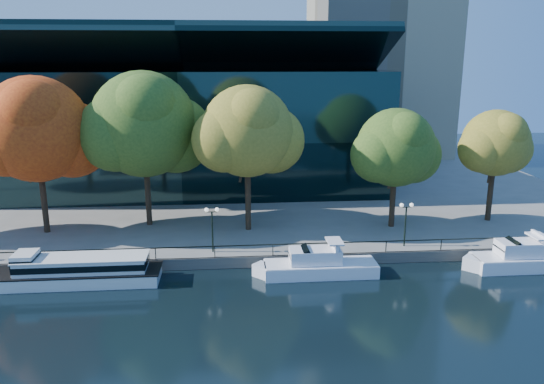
{
  "coord_description": "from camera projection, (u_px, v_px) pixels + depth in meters",
  "views": [
    {
      "loc": [
        1.23,
        -39.63,
        17.7
      ],
      "look_at": [
        5.33,
        8.0,
        5.41
      ],
      "focal_mm": 35.0,
      "sensor_mm": 36.0,
      "label": 1
    }
  ],
  "objects": [
    {
      "name": "tree_5",
      "position": [
        497.0,
        145.0,
        53.64
      ],
      "size": [
        8.43,
        6.91,
        11.54
      ],
      "color": "black",
      "rests_on": "promenade"
    },
    {
      "name": "convention_building",
      "position": [
        187.0,
        127.0,
        70.77
      ],
      "size": [
        50.0,
        24.57,
        21.43
      ],
      "color": "black",
      "rests_on": "ground"
    },
    {
      "name": "promenade",
      "position": [
        219.0,
        177.0,
        77.52
      ],
      "size": [
        90.0,
        67.08,
        1.0
      ],
      "color": "slate",
      "rests_on": "ground"
    },
    {
      "name": "cruiser_far",
      "position": [
        520.0,
        258.0,
        45.18
      ],
      "size": [
        9.76,
        2.7,
        3.19
      ],
      "color": "white",
      "rests_on": "ground"
    },
    {
      "name": "cruiser_near",
      "position": [
        316.0,
        265.0,
        43.89
      ],
      "size": [
        10.38,
        2.67,
        3.01
      ],
      "color": "white",
      "rests_on": "ground"
    },
    {
      "name": "railing",
      "position": [
        215.0,
        246.0,
        45.2
      ],
      "size": [
        88.2,
        0.08,
        0.99
      ],
      "color": "black",
      "rests_on": "promenade"
    },
    {
      "name": "ground",
      "position": [
        214.0,
        283.0,
        42.55
      ],
      "size": [
        160.0,
        160.0,
        0.0
      ],
      "primitive_type": "plane",
      "color": "black",
      "rests_on": "ground"
    },
    {
      "name": "lamp_2",
      "position": [
        406.0,
        214.0,
        47.31
      ],
      "size": [
        1.26,
        0.36,
        4.03
      ],
      "color": "black",
      "rests_on": "promenade"
    },
    {
      "name": "tree_1",
      "position": [
        38.0,
        131.0,
        49.35
      ],
      "size": [
        12.38,
        10.15,
        15.04
      ],
      "color": "black",
      "rests_on": "promenade"
    },
    {
      "name": "tree_2",
      "position": [
        146.0,
        127.0,
        51.65
      ],
      "size": [
        12.94,
        10.61,
        15.43
      ],
      "color": "black",
      "rests_on": "promenade"
    },
    {
      "name": "tree_3",
      "position": [
        249.0,
        133.0,
        50.25
      ],
      "size": [
        10.95,
        8.98,
        14.17
      ],
      "color": "black",
      "rests_on": "promenade"
    },
    {
      "name": "lamp_1",
      "position": [
        212.0,
        219.0,
        45.88
      ],
      "size": [
        1.26,
        0.36,
        4.03
      ],
      "color": "black",
      "rests_on": "promenade"
    },
    {
      "name": "tour_boat",
      "position": [
        73.0,
        270.0,
        42.25
      ],
      "size": [
        14.34,
        3.2,
        2.72
      ],
      "color": "silver",
      "rests_on": "ground"
    },
    {
      "name": "tree_4",
      "position": [
        397.0,
        149.0,
        51.63
      ],
      "size": [
        9.6,
        7.87,
        11.88
      ],
      "color": "black",
      "rests_on": "promenade"
    }
  ]
}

